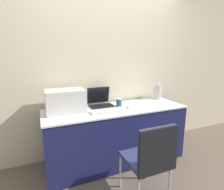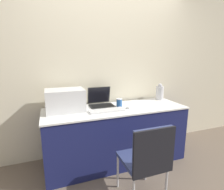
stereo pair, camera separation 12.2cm
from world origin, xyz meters
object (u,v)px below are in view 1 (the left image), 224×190
printer (65,100)px  coffee_cup (119,102)px  mouse (128,107)px  metal_pitcher (157,92)px  chair (151,155)px  laptop_left (101,102)px  external_keyboard (107,111)px

printer → coffee_cup: 0.74m
printer → mouse: size_ratio=8.38×
mouse → metal_pitcher: (0.71, 0.30, 0.10)m
metal_pitcher → chair: size_ratio=0.31×
laptop_left → mouse: size_ratio=5.87×
printer → mouse: bearing=-11.9°
printer → external_keyboard: size_ratio=1.04×
metal_pitcher → printer: bearing=-175.3°
laptop_left → coffee_cup: 0.26m
laptop_left → chair: size_ratio=0.39×
printer → coffee_cup: bearing=-2.7°
printer → external_keyboard: printer is taller
printer → external_keyboard: (0.50, -0.19, -0.14)m
mouse → printer: bearing=168.1°
laptop_left → mouse: (0.31, -0.25, -0.04)m
mouse → laptop_left: bearing=141.3°
laptop_left → mouse: bearing=-38.7°
mouse → chair: bearing=-100.8°
coffee_cup → chair: coffee_cup is taller
metal_pitcher → coffee_cup: bearing=-168.5°
external_keyboard → laptop_left: bearing=89.7°
external_keyboard → chair: size_ratio=0.53×
laptop_left → metal_pitcher: (1.02, 0.05, 0.06)m
laptop_left → external_keyboard: size_ratio=0.73×
printer → laptop_left: bearing=9.0°
printer → chair: 1.22m
printer → laptop_left: (0.50, 0.08, -0.10)m
laptop_left → external_keyboard: (-0.00, -0.27, -0.05)m
external_keyboard → coffee_cup: coffee_cup is taller
mouse → metal_pitcher: metal_pitcher is taller
coffee_cup → chair: bearing=-94.4°
external_keyboard → mouse: size_ratio=8.02×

